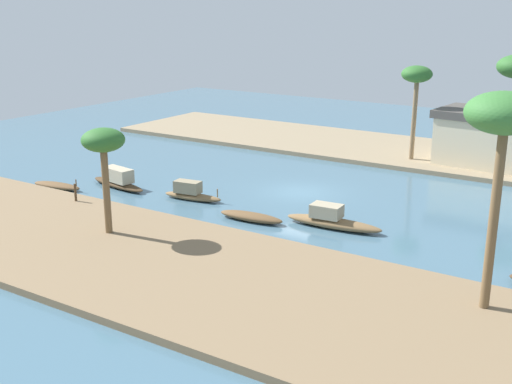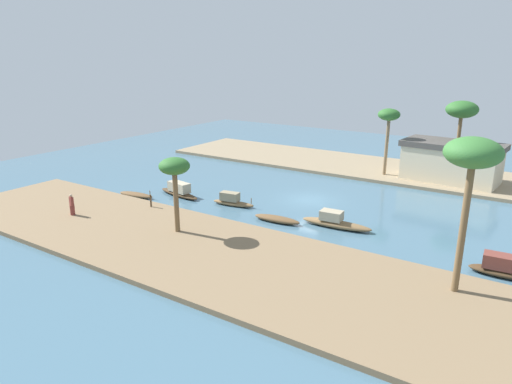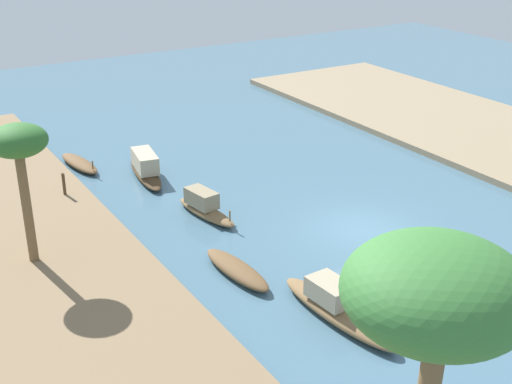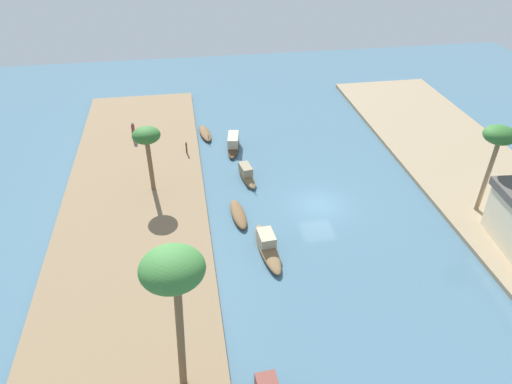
% 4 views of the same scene
% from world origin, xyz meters
% --- Properties ---
extents(river_water, '(75.30, 75.30, 0.00)m').
position_xyz_m(river_water, '(0.00, 0.00, 0.00)').
color(river_water, '#476B7F').
rests_on(river_water, ground).
extents(riverbank_left, '(47.35, 10.83, 0.33)m').
position_xyz_m(riverbank_left, '(0.00, -13.97, 0.16)').
color(riverbank_left, '#846B4C').
rests_on(riverbank_left, ground).
extents(riverbank_right, '(47.35, 10.83, 0.33)m').
position_xyz_m(riverbank_right, '(0.00, 13.97, 0.16)').
color(riverbank_right, '#937F60').
rests_on(riverbank_right, ground).
extents(sampan_open_hull, '(3.69, 1.38, 0.80)m').
position_xyz_m(sampan_open_hull, '(-13.26, -7.74, 0.21)').
color(sampan_open_hull, brown).
rests_on(sampan_open_hull, river_water).
extents(sampan_with_tall_canopy, '(3.84, 1.25, 0.47)m').
position_xyz_m(sampan_with_tall_canopy, '(0.54, -6.32, 0.23)').
color(sampan_with_tall_canopy, brown).
rests_on(sampan_with_tall_canopy, river_water).
extents(sampan_foreground, '(3.86, 1.43, 1.13)m').
position_xyz_m(sampan_foreground, '(-4.69, -4.96, 0.43)').
color(sampan_foreground, brown).
rests_on(sampan_foreground, river_water).
extents(sampan_with_red_awning, '(5.03, 1.85, 1.27)m').
position_xyz_m(sampan_with_red_awning, '(-10.27, -5.36, 0.50)').
color(sampan_with_red_awning, '#47331E').
rests_on(sampan_with_red_awning, river_water).
extents(sampan_downstream_large, '(5.38, 1.54, 1.22)m').
position_xyz_m(sampan_downstream_large, '(4.68, -4.92, 0.42)').
color(sampan_downstream_large, brown).
rests_on(sampan_downstream_large, river_water).
extents(mooring_post, '(0.14, 0.14, 1.02)m').
position_xyz_m(mooring_post, '(-9.39, -9.66, 0.84)').
color(mooring_post, '#4C3823').
rests_on(mooring_post, riverbank_left).
extents(palm_tree_left_near, '(2.11, 2.11, 5.27)m').
position_xyz_m(palm_tree_left_near, '(-3.86, -12.52, 4.78)').
color(palm_tree_left_near, brown).
rests_on(palm_tree_left_near, riverbank_left).
extents(palm_tree_left_far, '(2.77, 2.77, 8.13)m').
position_xyz_m(palm_tree_left_far, '(14.14, -10.70, 7.41)').
color(palm_tree_left_far, brown).
rests_on(palm_tree_left_far, riverbank_left).
extents(palm_tree_right_short, '(2.19, 2.19, 6.73)m').
position_xyz_m(palm_tree_right_short, '(2.89, 11.28, 6.14)').
color(palm_tree_right_short, '#7F6647').
rests_on(palm_tree_right_short, riverbank_right).
extents(riverside_building, '(9.45, 5.34, 3.81)m').
position_xyz_m(riverside_building, '(9.03, 12.34, 2.26)').
color(riverside_building, beige).
rests_on(riverside_building, riverbank_right).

